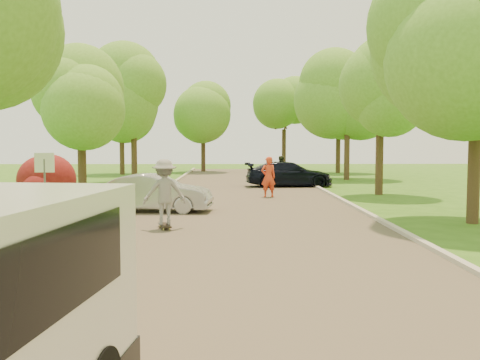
{
  "coord_description": "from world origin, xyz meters",
  "views": [
    {
      "loc": [
        -0.51,
        -11.05,
        2.47
      ],
      "look_at": [
        -0.28,
        5.49,
        1.3
      ],
      "focal_mm": 40.0,
      "sensor_mm": 36.0,
      "label": 1
    }
  ],
  "objects": [
    {
      "name": "ground",
      "position": [
        0.0,
        0.0,
        0.0
      ],
      "size": [
        100.0,
        100.0,
        0.0
      ],
      "primitive_type": "plane",
      "color": "#326217",
      "rests_on": "ground"
    },
    {
      "name": "road",
      "position": [
        0.0,
        8.0,
        0.01
      ],
      "size": [
        8.0,
        60.0,
        0.01
      ],
      "primitive_type": "cube",
      "color": "#4C4438",
      "rests_on": "ground"
    },
    {
      "name": "curb_left",
      "position": [
        -4.05,
        8.0,
        0.06
      ],
      "size": [
        0.18,
        60.0,
        0.12
      ],
      "primitive_type": "cube",
      "color": "#B2AD9E",
      "rests_on": "ground"
    },
    {
      "name": "curb_right",
      "position": [
        4.05,
        8.0,
        0.06
      ],
      "size": [
        0.18,
        60.0,
        0.12
      ],
      "primitive_type": "cube",
      "color": "#B2AD9E",
      "rests_on": "ground"
    },
    {
      "name": "street_sign",
      "position": [
        -5.8,
        4.0,
        1.56
      ],
      "size": [
        0.55,
        0.06,
        2.17
      ],
      "color": "#59595E",
      "rests_on": "ground"
    },
    {
      "name": "red_shrub",
      "position": [
        -6.3,
        5.5,
        1.1
      ],
      "size": [
        1.7,
        1.7,
        1.95
      ],
      "color": "#382619",
      "rests_on": "ground"
    },
    {
      "name": "tree_l_midb",
      "position": [
        -6.81,
        12.0,
        4.59
      ],
      "size": [
        4.3,
        4.2,
        6.62
      ],
      "color": "#382619",
      "rests_on": "ground"
    },
    {
      "name": "tree_l_far",
      "position": [
        -6.39,
        22.0,
        5.47
      ],
      "size": [
        4.92,
        4.8,
        7.79
      ],
      "color": "#382619",
      "rests_on": "ground"
    },
    {
      "name": "tree_r_midb",
      "position": [
        6.6,
        14.0,
        4.88
      ],
      "size": [
        4.51,
        4.4,
        7.01
      ],
      "color": "#382619",
      "rests_on": "ground"
    },
    {
      "name": "tree_r_far",
      "position": [
        7.23,
        24.0,
        5.83
      ],
      "size": [
        5.33,
        5.2,
        8.34
      ],
      "color": "#382619",
      "rests_on": "ground"
    },
    {
      "name": "tree_bg_a",
      "position": [
        -8.78,
        30.0,
        5.31
      ],
      "size": [
        5.12,
        5.0,
        7.72
      ],
      "color": "#382619",
      "rests_on": "ground"
    },
    {
      "name": "tree_bg_b",
      "position": [
        8.22,
        32.0,
        5.54
      ],
      "size": [
        5.12,
        5.0,
        7.95
      ],
      "color": "#382619",
      "rests_on": "ground"
    },
    {
      "name": "tree_bg_c",
      "position": [
        -2.79,
        34.0,
        5.02
      ],
      "size": [
        4.92,
        4.8,
        7.33
      ],
      "color": "#382619",
      "rests_on": "ground"
    },
    {
      "name": "tree_bg_d",
      "position": [
        4.22,
        36.0,
        5.31
      ],
      "size": [
        5.12,
        5.0,
        7.72
      ],
      "color": "#382619",
      "rests_on": "ground"
    },
    {
      "name": "silver_sedan",
      "position": [
        -3.3,
        7.86,
        0.67
      ],
      "size": [
        4.19,
        1.81,
        1.34
      ],
      "primitive_type": "imported",
      "rotation": [
        0.0,
        0.0,
        1.47
      ],
      "color": "#9D9DA1",
      "rests_on": "ground"
    },
    {
      "name": "dark_sedan",
      "position": [
        2.61,
        18.52,
        0.7
      ],
      "size": [
        4.96,
        2.36,
        1.4
      ],
      "primitive_type": "imported",
      "rotation": [
        0.0,
        0.0,
        1.66
      ],
      "color": "black",
      "rests_on": "ground"
    },
    {
      "name": "longboard",
      "position": [
        -2.45,
        4.08,
        0.1
      ],
      "size": [
        0.51,
        0.99,
        0.11
      ],
      "rotation": [
        0.0,
        0.0,
        3.41
      ],
      "color": "black",
      "rests_on": "ground"
    },
    {
      "name": "skateboarder",
      "position": [
        -2.45,
        4.08,
        1.06
      ],
      "size": [
        1.35,
        0.99,
        1.87
      ],
      "primitive_type": "imported",
      "rotation": [
        0.0,
        0.0,
        3.41
      ],
      "color": "gray",
      "rests_on": "longboard"
    },
    {
      "name": "person_striped",
      "position": [
        1.09,
        12.8,
        0.92
      ],
      "size": [
        0.74,
        0.56,
        1.83
      ],
      "primitive_type": "imported",
      "rotation": [
        0.0,
        0.0,
        3.34
      ],
      "color": "red",
      "rests_on": "ground"
    },
    {
      "name": "person_olive",
      "position": [
        2.21,
        19.34,
        0.85
      ],
      "size": [
        0.95,
        0.82,
        1.69
      ],
      "primitive_type": "imported",
      "rotation": [
        0.0,
        0.0,
        3.38
      ],
      "color": "#29311D",
      "rests_on": "ground"
    }
  ]
}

